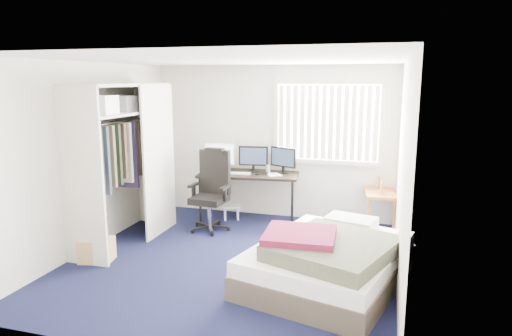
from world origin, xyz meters
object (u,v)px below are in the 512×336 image
object	(u,v)px
desk	(249,171)
office_chair	(212,199)
bed	(328,259)
nightstand	(379,195)

from	to	relation	value
desk	office_chair	xyz separation A→B (m)	(-0.42, -0.63, -0.33)
office_chair	bed	world-z (taller)	office_chair
office_chair	nightstand	distance (m)	2.57
desk	bed	distance (m)	2.63
nightstand	bed	distance (m)	2.22
office_chair	bed	distance (m)	2.44
office_chair	nightstand	bearing A→B (deg)	16.23
desk	office_chair	world-z (taller)	desk
nightstand	bed	world-z (taller)	nightstand
desk	office_chair	bearing A→B (deg)	-123.62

